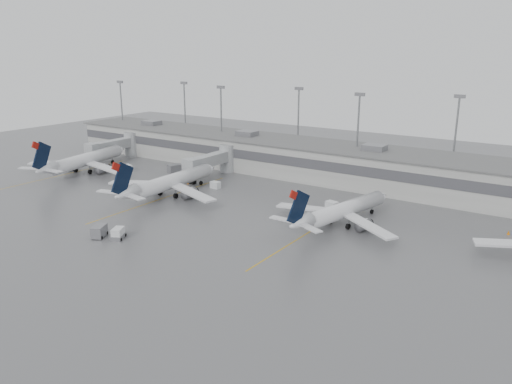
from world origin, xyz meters
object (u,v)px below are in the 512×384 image
Objects in this scene: baggage_tug at (118,235)px; jet_mid_right at (341,211)px; jet_far_left at (83,160)px; jet_mid_left at (169,182)px.

jet_mid_right is at bearing 15.95° from baggage_tug.
jet_mid_right is 8.32× the size of baggage_tug.
jet_far_left is 70.44m from jet_mid_right.
jet_far_left reaches higher than baggage_tug.
jet_far_left is 9.63× the size of baggage_tug.
jet_mid_left reaches higher than jet_mid_right.
jet_mid_left is 25.10m from baggage_tug.
jet_far_left is 50.15m from baggage_tug.
baggage_tug is (-27.78, -26.25, -2.12)m from jet_mid_right.
jet_mid_right is at bearing -11.79° from jet_far_left.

